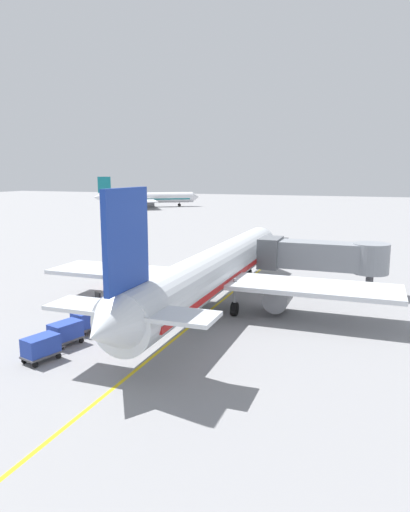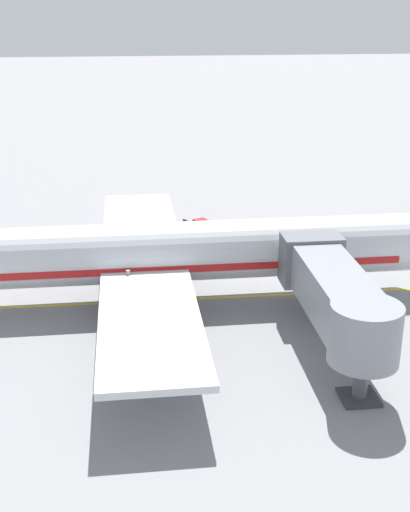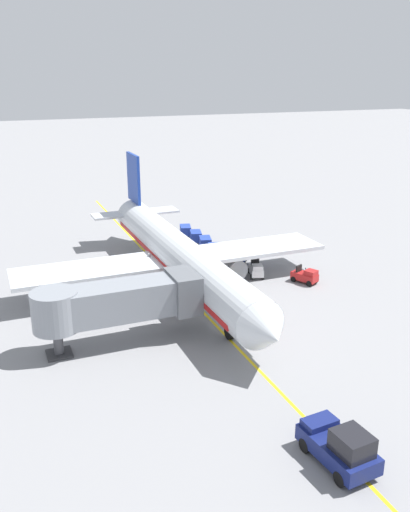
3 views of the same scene
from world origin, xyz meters
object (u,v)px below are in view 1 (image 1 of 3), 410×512
at_px(parked_airliner, 215,271).
at_px(baggage_cart_front, 111,309).
at_px(pushback_tractor, 281,248).
at_px(ground_crew_loader, 176,287).
at_px(baggage_tug_trailing, 133,290).
at_px(baggage_tug_spare, 118,279).
at_px(baggage_cart_second_in_train, 87,320).
at_px(baggage_cart_tail_end, 41,346).
at_px(baggage_tug_lead, 107,301).
at_px(ground_crew_wing_walker, 138,298).
at_px(baggage_cart_third_in_train, 66,331).
at_px(distant_taxiing_airliner, 147,198).
at_px(jet_bridge, 321,256).

relative_size(parked_airliner, baggage_cart_front, 12.50).
height_order(parked_airliner, pushback_tractor, parked_airliner).
bearing_deg(ground_crew_loader, baggage_tug_trailing, -156.90).
bearing_deg(ground_crew_loader, baggage_tug_spare, 166.53).
height_order(baggage_cart_second_in_train, baggage_cart_tail_end, same).
bearing_deg(baggage_tug_lead, ground_crew_wing_walker, 26.39).
xyz_separation_m(baggage_tug_spare, baggage_cart_second_in_train, (5.22, -12.87, 0.24)).
height_order(baggage_cart_third_in_train, ground_crew_wing_walker, ground_crew_wing_walker).
relative_size(baggage_tug_lead, distant_taxiing_airliner, 0.09).
height_order(parked_airliner, baggage_cart_front, parked_airliner).
bearing_deg(baggage_tug_lead, baggage_tug_spare, 114.49).
distance_m(parked_airliner, baggage_cart_front, 9.25).
distance_m(baggage_tug_spare, baggage_cart_tail_end, 19.16).
distance_m(baggage_tug_lead, baggage_cart_second_in_train, 5.72).
distance_m(pushback_tractor, baggage_tug_trailing, 27.46).
height_order(jet_bridge, baggage_cart_second_in_train, jet_bridge).
distance_m(pushback_tractor, baggage_cart_third_in_train, 38.93).
xyz_separation_m(pushback_tractor, baggage_tug_trailing, (-8.59, -26.07, -0.39)).
bearing_deg(baggage_cart_third_in_train, baggage_cart_tail_end, -84.25).
relative_size(baggage_tug_spare, ground_crew_loader, 1.64).
height_order(parked_airliner, ground_crew_wing_walker, parked_airliner).
bearing_deg(ground_crew_wing_walker, parked_airliner, 24.05).
xyz_separation_m(baggage_cart_front, baggage_cart_third_in_train, (0.01, -5.64, 0.00)).
height_order(baggage_tug_spare, baggage_cart_second_in_train, baggage_tug_spare).
distance_m(baggage_cart_tail_end, distant_taxiing_airliner, 129.85).
bearing_deg(baggage_cart_front, distant_taxiing_airliner, 116.14).
height_order(pushback_tractor, ground_crew_wing_walker, pushback_tractor).
height_order(pushback_tractor, baggage_cart_tail_end, pushback_tractor).
xyz_separation_m(baggage_cart_third_in_train, ground_crew_wing_walker, (0.43, 9.27, 0.00)).
bearing_deg(baggage_tug_spare, pushback_tractor, 61.77).
distance_m(jet_bridge, pushback_tractor, 18.93).
distance_m(baggage_cart_second_in_train, baggage_cart_tail_end, 5.46).
bearing_deg(baggage_cart_second_in_train, ground_crew_loader, 79.51).
xyz_separation_m(pushback_tractor, baggage_cart_third_in_train, (-6.89, -38.32, -0.15)).
distance_m(parked_airliner, baggage_cart_tail_end, 16.08).
height_order(baggage_tug_trailing, distant_taxiing_airliner, distant_taxiing_airliner).
bearing_deg(baggage_cart_third_in_train, distant_taxiing_airliner, 115.02).
distance_m(baggage_cart_front, distant_taxiing_airliner, 122.13).
bearing_deg(ground_crew_wing_walker, baggage_tug_spare, 132.59).
height_order(baggage_tug_lead, baggage_cart_tail_end, baggage_tug_lead).
relative_size(baggage_tug_trailing, baggage_cart_tail_end, 0.92).
bearing_deg(pushback_tractor, baggage_tug_trailing, -108.24).
bearing_deg(baggage_tug_spare, baggage_cart_third_in_train, -71.04).
xyz_separation_m(parked_airliner, ground_crew_wing_walker, (-5.97, -2.66, -2.23)).
distance_m(parked_airliner, baggage_tug_spare, 12.53).
bearing_deg(baggage_tug_trailing, baggage_cart_tail_end, -82.49).
distance_m(baggage_cart_tail_end, ground_crew_wing_walker, 12.04).
height_order(baggage_tug_lead, ground_crew_wing_walker, ground_crew_wing_walker).
bearing_deg(baggage_cart_third_in_train, pushback_tractor, 79.81).
bearing_deg(ground_crew_loader, baggage_cart_third_in_train, -98.02).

